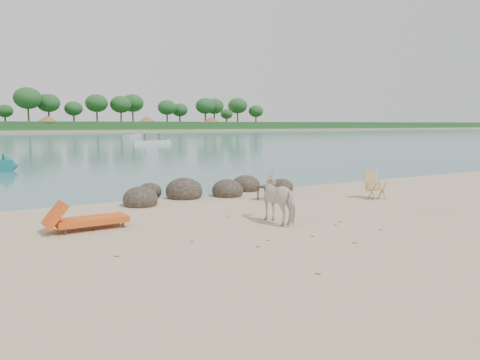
% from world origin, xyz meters
% --- Properties ---
extents(water, '(400.00, 400.00, 0.00)m').
position_xyz_m(water, '(0.00, 90.00, 0.00)').
color(water, '#346368').
rests_on(water, ground).
extents(boulders, '(6.30, 2.86, 0.89)m').
position_xyz_m(boulders, '(0.41, 5.74, 0.18)').
color(boulders, black).
rests_on(boulders, ground).
extents(cow, '(0.69, 1.43, 1.19)m').
position_xyz_m(cow, '(0.24, 0.99, 0.59)').
color(cow, beige).
rests_on(cow, ground).
extents(side_table, '(0.63, 0.52, 0.43)m').
position_xyz_m(side_table, '(1.81, 4.06, 0.22)').
color(side_table, black).
rests_on(side_table, ground).
extents(lounge_chair, '(2.01, 0.79, 0.59)m').
position_xyz_m(lounge_chair, '(-3.92, 2.60, 0.30)').
color(lounge_chair, '#D84919').
rests_on(lounge_chair, ground).
extents(deck_chair, '(0.66, 0.71, 0.89)m').
position_xyz_m(deck_chair, '(4.97, 2.35, 0.44)').
color(deck_chair, tan).
rests_on(deck_chair, ground).
extents(boat_mid, '(4.90, 2.09, 2.35)m').
position_xyz_m(boat_mid, '(13.10, 45.60, 1.17)').
color(boat_mid, silver).
rests_on(boat_mid, water).
extents(boat_far, '(4.92, 5.71, 0.72)m').
position_xyz_m(boat_far, '(17.88, 68.24, 0.36)').
color(boat_far, '#B9BAB5').
rests_on(boat_far, water).
extents(dead_leaves, '(8.53, 5.58, 0.00)m').
position_xyz_m(dead_leaves, '(-0.46, 0.16, 0.00)').
color(dead_leaves, brown).
rests_on(dead_leaves, ground).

